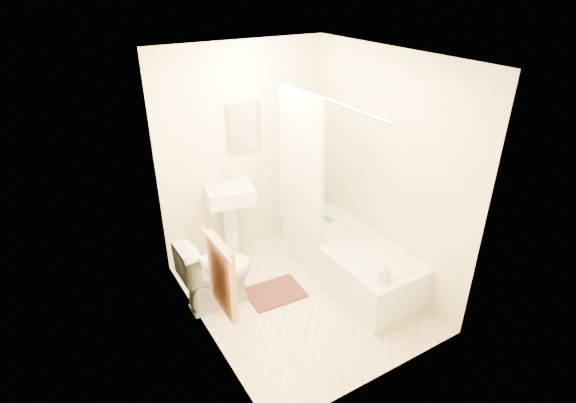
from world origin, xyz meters
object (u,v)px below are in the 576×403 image
sink (231,219)px  bathtub (351,260)px  soap_bottle (385,273)px  toilet (217,273)px  bath_mat (275,292)px

sink → bathtub: size_ratio=0.60×
bathtub → soap_bottle: size_ratio=8.99×
toilet → bath_mat: bearing=-108.1°
toilet → sink: sink is taller
sink → bath_mat: 1.00m
toilet → soap_bottle: (1.22, -1.05, 0.19)m
bath_mat → soap_bottle: bearing=-52.7°
bath_mat → soap_bottle: size_ratio=3.15×
bathtub → bath_mat: bathtub is taller
bathtub → bath_mat: bearing=167.5°
soap_bottle → bath_mat: bearing=127.3°
sink → bathtub: (0.91, -1.06, -0.26)m
sink → bath_mat: bearing=-75.2°
sink → bathtub: 1.42m
sink → soap_bottle: bearing=-57.2°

